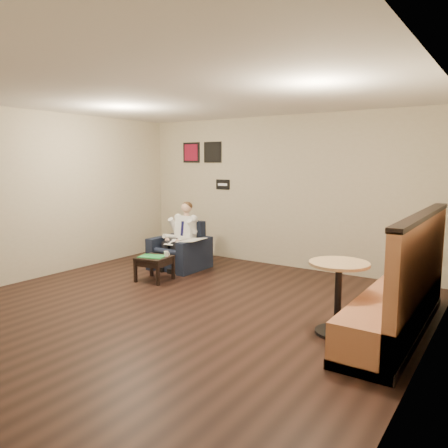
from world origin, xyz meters
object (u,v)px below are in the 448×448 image
Objects in this scene: seated_man at (176,238)px; side_table at (155,269)px; armchair at (180,246)px; banquette at (396,274)px; green_folder at (152,256)px; smartphone at (162,255)px; cafe_table at (338,298)px; coffee_mug at (166,254)px.

seated_man reaches higher than side_table.
armchair is 0.33× the size of banquette.
green_folder reaches higher than smartphone.
smartphone is at bearing 168.54° from cafe_table.
side_table is at bearing -138.83° from coffee_mug.
coffee_mug is 0.13m from smartphone.
armchair is 3.75m from cafe_table.
green_folder is at bearing 179.05° from banquette.
seated_man is 2.35× the size of side_table.
smartphone is (0.22, -0.63, -0.17)m from seated_man.
green_folder is 0.23m from coffee_mug.
banquette reaches higher than cafe_table.
armchair is 4.12m from banquette.
cafe_table is (3.48, -1.40, -0.01)m from armchair.
banquette reaches higher than green_folder.
armchair is 2.17× the size of green_folder.
banquette is at bearing -13.71° from armchair.
banquette is (3.81, -0.09, 0.49)m from side_table.
cafe_table is at bearing -21.94° from armchair.
side_table is 0.31m from coffee_mug.
smartphone is (0.05, 0.17, -0.00)m from green_folder.
coffee_mug is at bearing 176.65° from banquette.
coffee_mug is at bearing 41.17° from green_folder.
green_folder is 0.15× the size of banquette.
seated_man is 2.88× the size of green_folder.
green_folder is at bearing -78.08° from seated_man.
side_table is (0.19, -0.77, -0.38)m from seated_man.
armchair reaches higher than green_folder.
seated_man is 1.39× the size of cafe_table.
cafe_table is at bearing -140.58° from banquette.
banquette is at bearing 39.42° from cafe_table.
side_table is 3.93× the size of smartphone.
seated_man is at bearing -90.00° from armchair.
side_table is at bearing 171.15° from cafe_table.
armchair is 1.77× the size of side_table.
cafe_table reaches higher than coffee_mug.
banquette is at bearing -1.28° from side_table.
smartphone is at bearing 73.51° from green_folder.
coffee_mug reaches higher than green_folder.
cafe_table is (-0.52, -0.43, -0.27)m from banquette.
armchair reaches higher than side_table.
banquette is 3.21× the size of cafe_table.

